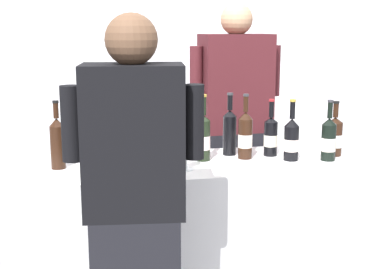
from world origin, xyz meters
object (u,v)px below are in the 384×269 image
ice_bucket (93,141)px  person_guest (136,228)px  wine_bottle_2 (132,135)px  wine_bottle_7 (57,142)px  wine_bottle_11 (329,139)px  wine_bottle_1 (156,137)px  wine_bottle_8 (291,139)px  wine_bottle_4 (245,135)px  wine_bottle_5 (271,136)px  person_server (235,144)px  wine_bottle_9 (93,149)px  wine_bottle_0 (203,137)px  wine_bottle_6 (152,149)px  wine_bottle_3 (334,136)px  wine_bottle_10 (230,131)px  wine_glass (187,142)px

ice_bucket → person_guest: 0.83m
wine_bottle_2 → ice_bucket: (-0.20, 0.04, -0.03)m
wine_bottle_7 → wine_bottle_11: 1.39m
wine_bottle_1 → wine_bottle_8: 0.71m
wine_bottle_4 → ice_bucket: bearing=170.5°
wine_bottle_5 → person_server: person_server is taller
wine_bottle_1 → person_guest: person_guest is taller
wine_bottle_8 → wine_bottle_9: 1.03m
person_server → person_guest: person_server is taller
wine_bottle_0 → wine_bottle_6: bearing=-146.0°
wine_bottle_4 → wine_bottle_9: size_ratio=1.08×
wine_bottle_5 → wine_bottle_9: wine_bottle_9 is taller
ice_bucket → wine_bottle_11: bearing=-11.7°
wine_bottle_0 → wine_bottle_3: 0.73m
wine_bottle_1 → wine_bottle_6: size_ratio=1.07×
wine_bottle_0 → wine_bottle_9: bearing=-165.6°
wine_bottle_3 → wine_bottle_0: bearing=178.1°
person_guest → ice_bucket: bearing=101.3°
wine_bottle_5 → wine_bottle_4: bearing=-166.4°
wine_bottle_4 → wine_bottle_0: bearing=-179.8°
wine_bottle_2 → wine_bottle_8: bearing=-11.8°
wine_bottle_11 → person_guest: (-1.06, -0.54, -0.21)m
wine_bottle_8 → wine_bottle_4: bearing=160.5°
ice_bucket → wine_bottle_4: bearing=-9.5°
wine_bottle_1 → person_server: (0.57, 0.53, -0.18)m
wine_bottle_3 → wine_bottle_10: 0.57m
wine_bottle_0 → wine_bottle_8: wine_bottle_0 is taller
wine_bottle_6 → wine_bottle_8: bearing=8.9°
wine_bottle_2 → wine_bottle_6: 0.30m
wine_bottle_3 → wine_bottle_11: bearing=-129.5°
wine_bottle_5 → wine_bottle_6: bearing=-160.8°
wine_bottle_0 → wine_bottle_4: bearing=0.2°
wine_bottle_11 → ice_bucket: wine_bottle_11 is taller
wine_bottle_6 → wine_bottle_11: bearing=4.9°
wine_bottle_7 → wine_bottle_8: 1.20m
wine_bottle_4 → person_server: person_server is taller
wine_bottle_3 → person_server: size_ratio=0.17×
wine_bottle_0 → wine_bottle_11: 0.66m
wine_bottle_8 → wine_bottle_7: bearing=177.6°
wine_bottle_3 → ice_bucket: (-1.29, 0.16, -0.01)m
wine_bottle_7 → ice_bucket: bearing=43.4°
wine_bottle_4 → wine_bottle_7: wine_bottle_4 is taller
wine_glass → person_server: person_server is taller
wine_bottle_3 → ice_bucket: size_ratio=1.26×
person_guest → wine_bottle_4: bearing=45.7°
wine_bottle_8 → wine_bottle_11: 0.19m
wine_bottle_1 → wine_bottle_7: same height
wine_bottle_0 → wine_bottle_1: bearing=165.9°
wine_bottle_3 → person_guest: size_ratio=0.18×
wine_bottle_9 → person_guest: bearing=-72.7°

